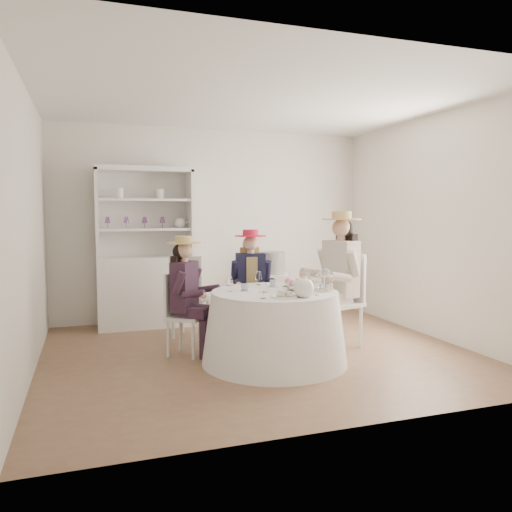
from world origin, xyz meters
name	(u,v)px	position (x,y,z in m)	size (l,w,h in m)	color
ground	(259,353)	(0.00, 0.00, 0.00)	(4.50, 4.50, 0.00)	brown
ceiling	(259,99)	(0.00, 0.00, 2.70)	(4.50, 4.50, 0.00)	white
wall_back	(214,224)	(0.00, 2.00, 1.35)	(4.50, 4.50, 0.00)	white
wall_front	(354,238)	(0.00, -2.00, 1.35)	(4.50, 4.50, 0.00)	white
wall_left	(28,231)	(-2.25, 0.00, 1.35)	(4.50, 4.50, 0.00)	white
wall_right	(435,227)	(2.25, 0.00, 1.35)	(4.50, 4.50, 0.00)	white
tea_table	(274,327)	(0.04, -0.37, 0.36)	(1.47, 1.47, 0.73)	white
hutch	(146,270)	(-1.01, 1.71, 0.75)	(1.38, 0.82, 2.11)	silver
side_table	(274,296)	(0.79, 1.66, 0.32)	(0.41, 0.41, 0.64)	silver
hatbox	(274,263)	(0.79, 1.66, 0.80)	(0.32, 0.32, 0.32)	black
guest_left	(186,288)	(-0.75, 0.18, 0.72)	(0.55, 0.52, 1.27)	silver
guest_mid	(251,278)	(0.10, 0.60, 0.75)	(0.49, 0.51, 1.32)	silver
guest_right	(339,271)	(0.94, -0.03, 0.86)	(0.62, 0.58, 1.53)	silver
spare_chair	(188,294)	(-0.60, 0.89, 0.54)	(0.57, 0.57, 1.01)	silver
teacup_a	(245,288)	(-0.24, -0.26, 0.76)	(0.08, 0.08, 0.06)	white
teacup_b	(273,284)	(0.12, -0.10, 0.77)	(0.07, 0.07, 0.07)	white
teacup_c	(292,284)	(0.30, -0.21, 0.77)	(0.08, 0.08, 0.07)	white
flower_bowl	(294,288)	(0.25, -0.38, 0.76)	(0.20, 0.20, 0.05)	white
flower_arrangement	(295,283)	(0.22, -0.46, 0.81)	(0.17, 0.17, 0.06)	pink
table_teapot	(304,288)	(0.17, -0.79, 0.82)	(0.27, 0.19, 0.20)	white
sandwich_plate	(285,295)	(0.01, -0.72, 0.75)	(0.26, 0.26, 0.06)	white
cupcake_stand	(324,283)	(0.52, -0.51, 0.81)	(0.23, 0.23, 0.22)	white
stemware_set	(275,284)	(0.04, -0.37, 0.81)	(0.94, 0.91, 0.15)	white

